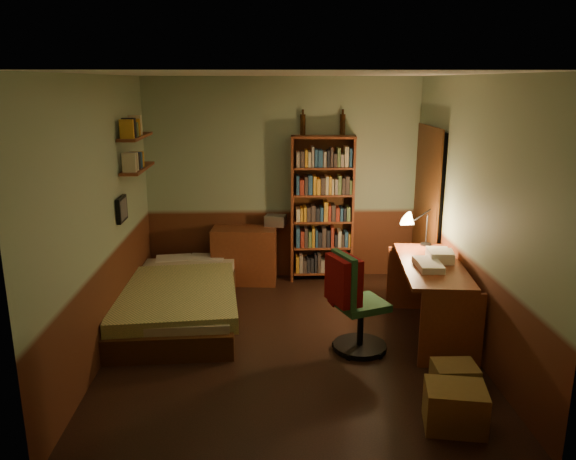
{
  "coord_description": "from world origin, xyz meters",
  "views": [
    {
      "loc": [
        -0.21,
        -5.16,
        2.54
      ],
      "look_at": [
        0.0,
        0.25,
        1.1
      ],
      "focal_mm": 35.0,
      "sensor_mm": 36.0,
      "label": 1
    }
  ],
  "objects_px": {
    "desk_lamp": "(427,219)",
    "cardboard_box_b": "(454,378)",
    "bookshelf": "(323,210)",
    "bed": "(179,287)",
    "office_chair": "(361,309)",
    "mini_stereo": "(276,220)",
    "cardboard_box_a": "(455,407)",
    "desk": "(430,300)",
    "dresser": "(244,255)"
  },
  "relations": [
    {
      "from": "mini_stereo",
      "to": "cardboard_box_b",
      "type": "height_order",
      "value": "mini_stereo"
    },
    {
      "from": "mini_stereo",
      "to": "bookshelf",
      "type": "relative_size",
      "value": 0.14
    },
    {
      "from": "bed",
      "to": "bookshelf",
      "type": "distance_m",
      "value": 2.13
    },
    {
      "from": "desk_lamp",
      "to": "cardboard_box_b",
      "type": "bearing_deg",
      "value": -81.67
    },
    {
      "from": "dresser",
      "to": "desk_lamp",
      "type": "relative_size",
      "value": 1.35
    },
    {
      "from": "office_chair",
      "to": "cardboard_box_b",
      "type": "xyz_separation_m",
      "value": [
        0.67,
        -0.8,
        -0.3
      ]
    },
    {
      "from": "desk",
      "to": "desk_lamp",
      "type": "xyz_separation_m",
      "value": [
        0.12,
        0.65,
        0.69
      ]
    },
    {
      "from": "desk",
      "to": "office_chair",
      "type": "distance_m",
      "value": 0.82
    },
    {
      "from": "bed",
      "to": "dresser",
      "type": "height_order",
      "value": "dresser"
    },
    {
      "from": "mini_stereo",
      "to": "office_chair",
      "type": "height_order",
      "value": "mini_stereo"
    },
    {
      "from": "desk_lamp",
      "to": "cardboard_box_a",
      "type": "bearing_deg",
      "value": -84.27
    },
    {
      "from": "dresser",
      "to": "office_chair",
      "type": "xyz_separation_m",
      "value": [
        1.19,
        -1.95,
        0.07
      ]
    },
    {
      "from": "bed",
      "to": "bookshelf",
      "type": "bearing_deg",
      "value": 31.02
    },
    {
      "from": "bed",
      "to": "desk",
      "type": "distance_m",
      "value": 2.7
    },
    {
      "from": "dresser",
      "to": "desk_lamp",
      "type": "bearing_deg",
      "value": -21.57
    },
    {
      "from": "dresser",
      "to": "office_chair",
      "type": "bearing_deg",
      "value": -54.52
    },
    {
      "from": "dresser",
      "to": "bed",
      "type": "bearing_deg",
      "value": -119.23
    },
    {
      "from": "office_chair",
      "to": "cardboard_box_a",
      "type": "relative_size",
      "value": 1.93
    },
    {
      "from": "desk",
      "to": "office_chair",
      "type": "xyz_separation_m",
      "value": [
        -0.75,
        -0.31,
        0.04
      ]
    },
    {
      "from": "bed",
      "to": "mini_stereo",
      "type": "xyz_separation_m",
      "value": [
        1.09,
        1.17,
        0.46
      ]
    },
    {
      "from": "office_chair",
      "to": "bed",
      "type": "bearing_deg",
      "value": 132.94
    },
    {
      "from": "desk_lamp",
      "to": "bookshelf",
      "type": "bearing_deg",
      "value": 149.26
    },
    {
      "from": "mini_stereo",
      "to": "desk_lamp",
      "type": "xyz_separation_m",
      "value": [
        1.65,
        -1.12,
        0.28
      ]
    },
    {
      "from": "bed",
      "to": "dresser",
      "type": "bearing_deg",
      "value": 54.07
    },
    {
      "from": "cardboard_box_b",
      "to": "mini_stereo",
      "type": "bearing_deg",
      "value": 116.76
    },
    {
      "from": "bed",
      "to": "cardboard_box_b",
      "type": "bearing_deg",
      "value": -36.43
    },
    {
      "from": "bed",
      "to": "office_chair",
      "type": "xyz_separation_m",
      "value": [
        1.88,
        -0.91,
        0.09
      ]
    },
    {
      "from": "cardboard_box_a",
      "to": "cardboard_box_b",
      "type": "relative_size",
      "value": 1.25
    },
    {
      "from": "bed",
      "to": "desk",
      "type": "xyz_separation_m",
      "value": [
        2.63,
        -0.6,
        0.05
      ]
    },
    {
      "from": "desk",
      "to": "desk_lamp",
      "type": "bearing_deg",
      "value": 85.89
    },
    {
      "from": "office_chair",
      "to": "cardboard_box_a",
      "type": "bearing_deg",
      "value": -89.78
    },
    {
      "from": "dresser",
      "to": "cardboard_box_b",
      "type": "bearing_deg",
      "value": -51.84
    },
    {
      "from": "mini_stereo",
      "to": "bookshelf",
      "type": "distance_m",
      "value": 0.62
    },
    {
      "from": "cardboard_box_a",
      "to": "cardboard_box_b",
      "type": "distance_m",
      "value": 0.52
    },
    {
      "from": "mini_stereo",
      "to": "bookshelf",
      "type": "height_order",
      "value": "bookshelf"
    },
    {
      "from": "bed",
      "to": "cardboard_box_b",
      "type": "xyz_separation_m",
      "value": [
        2.54,
        -1.71,
        -0.21
      ]
    },
    {
      "from": "office_chair",
      "to": "desk",
      "type": "bearing_deg",
      "value": 0.83
    },
    {
      "from": "dresser",
      "to": "cardboard_box_b",
      "type": "relative_size",
      "value": 2.29
    },
    {
      "from": "bookshelf",
      "to": "office_chair",
      "type": "bearing_deg",
      "value": -79.57
    },
    {
      "from": "dresser",
      "to": "desk",
      "type": "relative_size",
      "value": 0.57
    },
    {
      "from": "mini_stereo",
      "to": "desk",
      "type": "height_order",
      "value": "mini_stereo"
    },
    {
      "from": "bookshelf",
      "to": "bed",
      "type": "bearing_deg",
      "value": -140.95
    },
    {
      "from": "desk",
      "to": "cardboard_box_b",
      "type": "xyz_separation_m",
      "value": [
        -0.09,
        -1.1,
        -0.26
      ]
    },
    {
      "from": "desk_lamp",
      "to": "cardboard_box_b",
      "type": "distance_m",
      "value": 2.01
    },
    {
      "from": "desk",
      "to": "bed",
      "type": "bearing_deg",
      "value": 173.22
    },
    {
      "from": "bookshelf",
      "to": "cardboard_box_a",
      "type": "xyz_separation_m",
      "value": [
        0.68,
        -3.33,
        -0.77
      ]
    },
    {
      "from": "cardboard_box_b",
      "to": "bookshelf",
      "type": "bearing_deg",
      "value": 106.59
    },
    {
      "from": "mini_stereo",
      "to": "cardboard_box_b",
      "type": "bearing_deg",
      "value": -48.92
    },
    {
      "from": "mini_stereo",
      "to": "cardboard_box_b",
      "type": "xyz_separation_m",
      "value": [
        1.45,
        -2.87,
        -0.67
      ]
    },
    {
      "from": "bookshelf",
      "to": "mini_stereo",
      "type": "bearing_deg",
      "value": -178.31
    }
  ]
}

